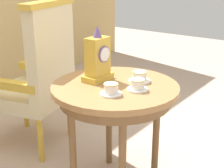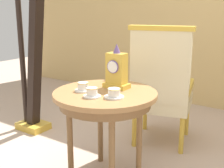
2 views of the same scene
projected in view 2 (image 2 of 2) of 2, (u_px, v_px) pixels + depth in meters
name	position (u px, v px, depth m)	size (l,w,h in m)	color
side_table	(105.00, 102.00, 2.23)	(0.76, 0.76, 0.70)	#9E7042
teacup_left	(83.00, 87.00, 2.22)	(0.12, 0.12, 0.06)	white
teacup_right	(92.00, 93.00, 2.08)	(0.12, 0.12, 0.07)	white
teacup_center	(114.00, 93.00, 2.06)	(0.13, 0.13, 0.06)	white
mantel_clock	(117.00, 70.00, 2.28)	(0.19, 0.11, 0.34)	gold
armchair	(161.00, 85.00, 2.80)	(0.66, 0.65, 1.14)	beige
harp	(31.00, 66.00, 3.13)	(0.40, 0.24, 1.73)	gold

